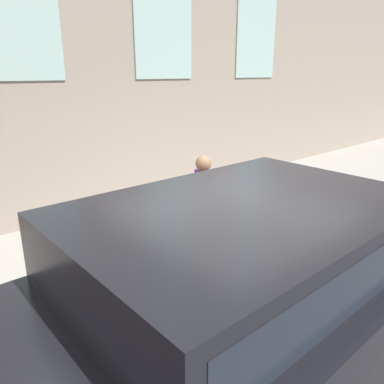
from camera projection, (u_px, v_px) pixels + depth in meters
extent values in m
plane|color=#514F4C|center=(229.00, 277.00, 4.98)|extent=(80.00, 80.00, 0.00)
cube|color=#B2ADA3|center=(160.00, 236.00, 6.08)|extent=(3.11, 60.00, 0.12)
cube|color=#9EBCB2|center=(256.00, 37.00, 8.68)|extent=(0.03, 1.34, 1.81)
cube|color=#9EBCB2|center=(164.00, 28.00, 7.01)|extent=(0.03, 1.34, 1.81)
cube|color=#9EBCB2|center=(14.00, 15.00, 5.33)|extent=(0.03, 1.34, 1.81)
cylinder|color=red|center=(180.00, 263.00, 5.06)|extent=(0.38, 0.38, 0.04)
cylinder|color=red|center=(180.00, 241.00, 4.96)|extent=(0.28, 0.28, 0.69)
sphere|color=maroon|center=(180.00, 216.00, 4.85)|extent=(0.29, 0.29, 0.29)
cylinder|color=black|center=(180.00, 210.00, 4.82)|extent=(0.10, 0.10, 0.12)
cylinder|color=red|center=(191.00, 231.00, 5.05)|extent=(0.09, 0.10, 0.09)
cylinder|color=red|center=(169.00, 239.00, 4.81)|extent=(0.09, 0.10, 0.09)
cylinder|color=#232328|center=(206.00, 229.00, 5.37)|extent=(0.10, 0.10, 0.67)
cylinder|color=#232328|center=(200.00, 226.00, 5.47)|extent=(0.10, 0.10, 0.67)
cube|color=#72288C|center=(203.00, 189.00, 5.24)|extent=(0.18, 0.13, 0.50)
cylinder|color=#72288C|center=(210.00, 190.00, 5.14)|extent=(0.08, 0.08, 0.48)
cylinder|color=#72288C|center=(197.00, 186.00, 5.33)|extent=(0.08, 0.08, 0.48)
sphere|color=#8C6647|center=(203.00, 164.00, 5.13)|extent=(0.22, 0.22, 0.22)
cylinder|color=black|center=(27.00, 373.00, 2.86)|extent=(0.24, 0.81, 0.81)
cylinder|color=black|center=(253.00, 263.00, 4.52)|extent=(0.24, 0.81, 0.81)
cube|color=black|center=(232.00, 316.00, 2.94)|extent=(2.01, 4.27, 0.74)
cube|color=black|center=(244.00, 237.00, 2.81)|extent=(1.77, 2.65, 0.55)
cube|color=#1E232D|center=(244.00, 237.00, 2.81)|extent=(1.78, 2.44, 0.35)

